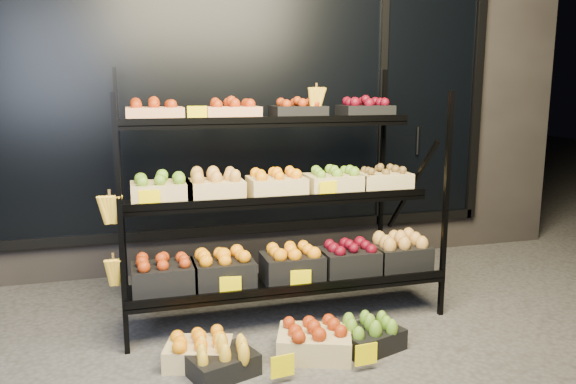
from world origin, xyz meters
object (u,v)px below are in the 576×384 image
object	(u,v)px
floor_crate_midleft	(222,360)
floor_crate_midright	(314,340)
display_rack	(277,198)
floor_crate_left	(198,349)

from	to	relation	value
floor_crate_midleft	floor_crate_midright	distance (m)	0.55
floor_crate_midleft	display_rack	bearing A→B (deg)	38.28
display_rack	floor_crate_midright	world-z (taller)	display_rack
floor_crate_left	floor_crate_midleft	bearing A→B (deg)	-37.48
display_rack	floor_crate_left	xyz separation A→B (m)	(-0.63, -0.67, -0.70)
floor_crate_midleft	floor_crate_midright	world-z (taller)	floor_crate_midright
display_rack	floor_crate_midleft	size ratio (longest dim) A/B	5.35
floor_crate_left	display_rack	bearing A→B (deg)	63.53
display_rack	floor_crate_midleft	world-z (taller)	display_rack
display_rack	floor_crate_left	size ratio (longest dim) A/B	5.22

